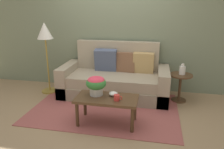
# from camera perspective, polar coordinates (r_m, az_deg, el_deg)

# --- Properties ---
(ground_plane) EXTENTS (14.00, 14.00, 0.00)m
(ground_plane) POSITION_cam_1_polar(r_m,az_deg,el_deg) (4.00, -2.18, -9.48)
(ground_plane) COLOR #997A56
(wall_back) EXTENTS (6.40, 0.12, 2.80)m
(wall_back) POSITION_cam_1_polar(r_m,az_deg,el_deg) (4.85, 1.31, 12.61)
(wall_back) COLOR slate
(wall_back) RESTS_ON ground
(area_rug) EXTENTS (2.61, 1.78, 0.01)m
(area_rug) POSITION_cam_1_polar(r_m,az_deg,el_deg) (4.10, -1.78, -8.68)
(area_rug) COLOR #994C47
(area_rug) RESTS_ON ground
(couch) EXTENTS (2.18, 0.95, 1.09)m
(couch) POSITION_cam_1_polar(r_m,az_deg,el_deg) (4.58, 0.81, -1.28)
(couch) COLOR gray
(couch) RESTS_ON ground
(coffee_table) EXTENTS (0.97, 0.50, 0.45)m
(coffee_table) POSITION_cam_1_polar(r_m,az_deg,el_deg) (3.46, -1.35, -6.91)
(coffee_table) COLOR #442D1B
(coffee_table) RESTS_ON ground
(side_table) EXTENTS (0.44, 0.44, 0.55)m
(side_table) POSITION_cam_1_polar(r_m,az_deg,el_deg) (4.47, 17.23, -2.04)
(side_table) COLOR #4C331E
(side_table) RESTS_ON ground
(floor_lamp) EXTENTS (0.35, 0.35, 1.49)m
(floor_lamp) POSITION_cam_1_polar(r_m,az_deg,el_deg) (4.75, -16.88, 9.12)
(floor_lamp) COLOR olive
(floor_lamp) RESTS_ON ground
(potted_plant) EXTENTS (0.32, 0.32, 0.30)m
(potted_plant) POSITION_cam_1_polar(r_m,az_deg,el_deg) (3.47, -4.12, -2.40)
(potted_plant) COLOR #B7B2A8
(potted_plant) RESTS_ON coffee_table
(coffee_mug) EXTENTS (0.13, 0.09, 0.09)m
(coffee_mug) POSITION_cam_1_polar(r_m,az_deg,el_deg) (3.32, 1.27, -5.99)
(coffee_mug) COLOR red
(coffee_mug) RESTS_ON coffee_table
(snack_bowl) EXTENTS (0.14, 0.14, 0.07)m
(snack_bowl) POSITION_cam_1_polar(r_m,az_deg,el_deg) (3.48, 0.33, -4.97)
(snack_bowl) COLOR silver
(snack_bowl) RESTS_ON coffee_table
(table_vase) EXTENTS (0.12, 0.12, 0.21)m
(table_vase) POSITION_cam_1_polar(r_m,az_deg,el_deg) (4.41, 17.72, 1.13)
(table_vase) COLOR silver
(table_vase) RESTS_ON side_table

